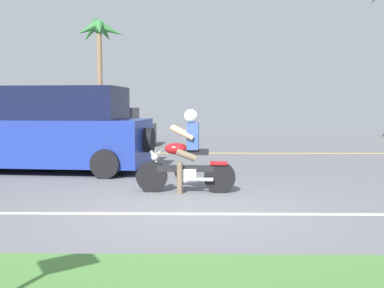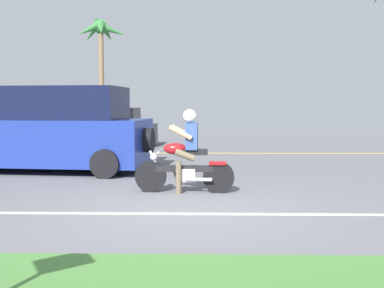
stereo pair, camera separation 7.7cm
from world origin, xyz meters
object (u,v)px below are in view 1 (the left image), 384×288
(suv_nearby, at_px, (50,130))
(palm_tree_0, at_px, (99,39))
(parked_car_1, at_px, (98,128))
(motorcyclist, at_px, (186,158))

(suv_nearby, relative_size, palm_tree_0, 0.90)
(parked_car_1, bearing_deg, palm_tree_0, 100.68)
(suv_nearby, xyz_separation_m, palm_tree_0, (-1.02, 10.50, 3.62))
(motorcyclist, height_order, suv_nearby, suv_nearby)
(suv_nearby, distance_m, parked_car_1, 6.92)
(motorcyclist, xyz_separation_m, parked_car_1, (-3.70, 9.63, 0.05))
(palm_tree_0, bearing_deg, suv_nearby, -84.45)
(suv_nearby, bearing_deg, palm_tree_0, 95.55)
(parked_car_1, height_order, palm_tree_0, palm_tree_0)
(parked_car_1, relative_size, palm_tree_0, 0.82)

